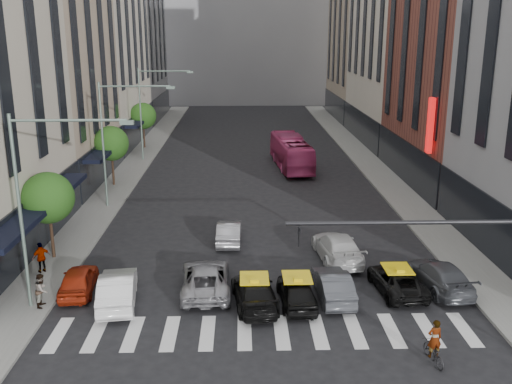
{
  "coord_description": "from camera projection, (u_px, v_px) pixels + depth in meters",
  "views": [
    {
      "loc": [
        -1.09,
        -20.55,
        12.5
      ],
      "look_at": [
        -0.28,
        9.67,
        4.0
      ],
      "focal_mm": 40.0,
      "sensor_mm": 36.0,
      "label": 1
    }
  ],
  "objects": [
    {
      "name": "bus",
      "position": [
        291.0,
        152.0,
        54.04
      ],
      "size": [
        3.45,
        10.91,
        2.99
      ],
      "primitive_type": "imported",
      "rotation": [
        0.0,
        0.0,
        3.23
      ],
      "color": "#C83B77",
      "rests_on": "ground"
    },
    {
      "name": "streetlamp_near",
      "position": [
        39.0,
        187.0,
        25.18
      ],
      "size": [
        5.38,
        0.25,
        9.0
      ],
      "color": "gray",
      "rests_on": "sidewalk_left"
    },
    {
      "name": "pedestrian_near",
      "position": [
        42.0,
        290.0,
        26.45
      ],
      "size": [
        0.61,
        0.78,
        1.6
      ],
      "primitive_type": "imported",
      "rotation": [
        0.0,
        0.0,
        1.57
      ],
      "color": "gray",
      "rests_on": "sidewalk_left"
    },
    {
      "name": "building_right_d",
      "position": [
        365.0,
        21.0,
        82.39
      ],
      "size": [
        8.0,
        18.0,
        28.0
      ],
      "primitive_type": "cube",
      "color": "tan",
      "rests_on": "ground"
    },
    {
      "name": "taxi_center",
      "position": [
        297.0,
        291.0,
        26.96
      ],
      "size": [
        1.83,
        4.11,
        1.37
      ],
      "primitive_type": "imported",
      "rotation": [
        0.0,
        0.0,
        3.19
      ],
      "color": "black",
      "rests_on": "ground"
    },
    {
      "name": "tree_mid",
      "position": [
        111.0,
        144.0,
        46.92
      ],
      "size": [
        2.88,
        2.88,
        4.95
      ],
      "color": "black",
      "rests_on": "sidewalk_left"
    },
    {
      "name": "car_row2_right",
      "position": [
        337.0,
        247.0,
        32.26
      ],
      "size": [
        2.6,
        5.47,
        1.54
      ],
      "primitive_type": "imported",
      "rotation": [
        0.0,
        0.0,
        3.23
      ],
      "color": "silver",
      "rests_on": "ground"
    },
    {
      "name": "building_left_b",
      "position": [
        45.0,
        38.0,
        46.45
      ],
      "size": [
        8.0,
        16.0,
        24.0
      ],
      "primitive_type": "cube",
      "color": "tan",
      "rests_on": "ground"
    },
    {
      "name": "rider",
      "position": [
        436.0,
        324.0,
        21.92
      ],
      "size": [
        0.63,
        0.46,
        1.59
      ],
      "primitive_type": "imported",
      "rotation": [
        0.0,
        0.0,
        3.29
      ],
      "color": "gray",
      "rests_on": "motorcycle"
    },
    {
      "name": "car_row2_left",
      "position": [
        229.0,
        232.0,
        34.98
      ],
      "size": [
        1.52,
        4.13,
        1.35
      ],
      "primitive_type": "imported",
      "rotation": [
        0.0,
        0.0,
        3.12
      ],
      "color": "#96969B",
      "rests_on": "ground"
    },
    {
      "name": "car_red",
      "position": [
        78.0,
        280.0,
        28.21
      ],
      "size": [
        1.93,
        4.05,
        1.34
      ],
      "primitive_type": "imported",
      "rotation": [
        0.0,
        0.0,
        3.23
      ],
      "color": "#9B240E",
      "rests_on": "ground"
    },
    {
      "name": "taxi_left",
      "position": [
        254.0,
        292.0,
        26.88
      ],
      "size": [
        2.41,
        4.87,
        1.36
      ],
      "primitive_type": "imported",
      "rotation": [
        0.0,
        0.0,
        3.25
      ],
      "color": "black",
      "rests_on": "ground"
    },
    {
      "name": "car_silver",
      "position": [
        206.0,
        278.0,
        28.28
      ],
      "size": [
        2.62,
        5.25,
        1.43
      ],
      "primitive_type": "imported",
      "rotation": [
        0.0,
        0.0,
        3.19
      ],
      "color": "#939397",
      "rests_on": "ground"
    },
    {
      "name": "streetlamp_far",
      "position": [
        150.0,
        102.0,
        55.98
      ],
      "size": [
        5.38,
        0.25,
        9.0
      ],
      "color": "gray",
      "rests_on": "sidewalk_left"
    },
    {
      "name": "tree_far",
      "position": [
        143.0,
        116.0,
        62.31
      ],
      "size": [
        2.88,
        2.88,
        4.95
      ],
      "color": "black",
      "rests_on": "sidewalk_left"
    },
    {
      "name": "building_left_d",
      "position": [
        129.0,
        14.0,
        81.24
      ],
      "size": [
        8.0,
        18.0,
        30.0
      ],
      "primitive_type": "cube",
      "color": "gray",
      "rests_on": "ground"
    },
    {
      "name": "motorcycle",
      "position": [
        433.0,
        353.0,
        22.25
      ],
      "size": [
        0.81,
        1.71,
        0.86
      ],
      "primitive_type": "imported",
      "rotation": [
        0.0,
        0.0,
        3.29
      ],
      "color": "black",
      "rests_on": "ground"
    },
    {
      "name": "building_far",
      "position": [
        246.0,
        0.0,
        100.11
      ],
      "size": [
        30.0,
        10.0,
        36.0
      ],
      "primitive_type": "cube",
      "color": "gray",
      "rests_on": "ground"
    },
    {
      "name": "car_grey_curb",
      "position": [
        440.0,
        276.0,
        28.61
      ],
      "size": [
        2.55,
        5.08,
        1.42
      ],
      "primitive_type": "imported",
      "rotation": [
        0.0,
        0.0,
        3.26
      ],
      "color": "#474A50",
      "rests_on": "ground"
    },
    {
      "name": "car_white_front",
      "position": [
        118.0,
        289.0,
        27.01
      ],
      "size": [
        2.23,
        4.86,
        1.54
      ],
      "primitive_type": "imported",
      "rotation": [
        0.0,
        0.0,
        3.27
      ],
      "color": "silver",
      "rests_on": "ground"
    },
    {
      "name": "sidewalk_left",
      "position": [
        127.0,
        174.0,
        51.74
      ],
      "size": [
        3.0,
        96.0,
        0.15
      ],
      "primitive_type": "cube",
      "color": "slate",
      "rests_on": "ground"
    },
    {
      "name": "traffic_signal",
      "position": [
        478.0,
        256.0,
        21.21
      ],
      "size": [
        10.1,
        0.2,
        6.0
      ],
      "color": "black",
      "rests_on": "ground"
    },
    {
      "name": "pedestrian_far",
      "position": [
        41.0,
        257.0,
        30.2
      ],
      "size": [
        1.02,
        0.94,
        1.67
      ],
      "primitive_type": "imported",
      "rotation": [
        0.0,
        0.0,
        3.83
      ],
      "color": "gray",
      "rests_on": "sidewalk_left"
    },
    {
      "name": "car_grey_mid",
      "position": [
        333.0,
        285.0,
        27.59
      ],
      "size": [
        1.7,
        4.35,
        1.41
      ],
      "primitive_type": "imported",
      "rotation": [
        0.0,
        0.0,
        3.19
      ],
      "color": "#3D3F44",
      "rests_on": "ground"
    },
    {
      "name": "tree_near",
      "position": [
        48.0,
        198.0,
        31.52
      ],
      "size": [
        2.88,
        2.88,
        4.95
      ],
      "color": "black",
      "rests_on": "sidewalk_left"
    },
    {
      "name": "sidewalk_right",
      "position": [
        378.0,
        172.0,
        52.33
      ],
      "size": [
        3.0,
        96.0,
        0.15
      ],
      "primitive_type": "cube",
      "color": "slate",
      "rests_on": "ground"
    },
    {
      "name": "liberty_sign",
      "position": [
        430.0,
        125.0,
        41.13
      ],
      "size": [
        0.3,
        0.7,
        4.0
      ],
      "color": "red",
      "rests_on": "ground"
    },
    {
      "name": "streetlamp_mid",
      "position": [
        115.0,
        128.0,
        40.58
      ],
      "size": [
        5.38,
        0.25,
        9.0
      ],
      "color": "gray",
      "rests_on": "sidewalk_left"
    },
    {
      "name": "building_right_b",
      "position": [
        464.0,
        26.0,
        46.09
      ],
      "size": [
        8.0,
        18.0,
        26.0
      ],
      "primitive_type": "cube",
      "color": "brown",
      "rests_on": "ground"
    },
    {
      "name": "ground",
      "position": [
        269.0,
        351.0,
        23.19
      ],
      "size": [
        160.0,
        160.0,
        0.0
      ],
      "primitive_type": "plane",
      "color": "black",
      "rests_on": "ground"
    },
    {
      "name": "taxi_right",
      "position": [
        397.0,
        280.0,
        28.29
      ],
      "size": [
        2.45,
        4.58,
        1.22
      ],
      "primitive_type": "imported",
      "rotation": [
        0.0,
        0.0,
        3.24
      ],
      "color": "black",
      "rests_on": "ground"
    }
  ]
}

